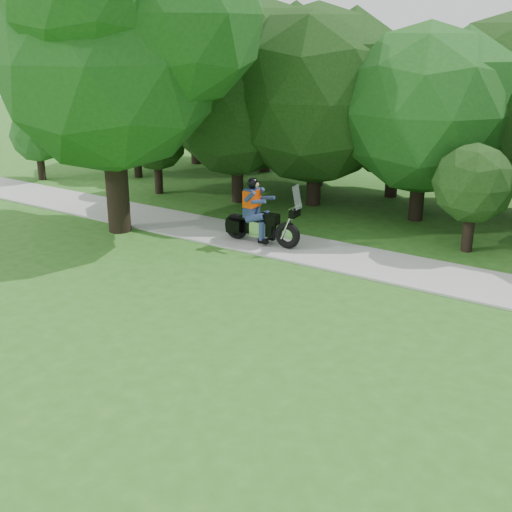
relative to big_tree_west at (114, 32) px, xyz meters
The scene contains 4 objects.
ground 13.82m from the big_tree_west, 33.03° to the right, with size 100.00×100.00×0.00m, color #2C5F1B.
walkway 12.05m from the big_tree_west, ahead, with size 60.00×2.20×0.06m, color #ABABA6.
big_tree_west is the anchor object (origin of this frame).
touring_motorcycle 6.64m from the big_tree_west, 11.26° to the left, with size 2.46×0.74×1.88m.
Camera 1 is at (3.36, -6.88, 5.79)m, focal length 45.00 mm.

